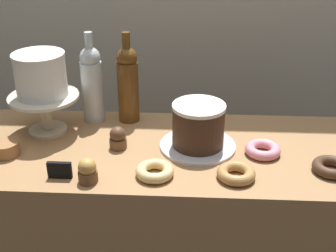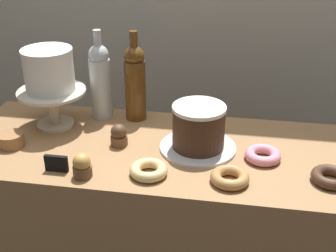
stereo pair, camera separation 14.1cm
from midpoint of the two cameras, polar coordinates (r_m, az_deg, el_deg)
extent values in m
cube|color=#997047|center=(1.71, 2.45, -15.96)|extent=(1.40, 0.53, 0.89)
cylinder|color=beige|center=(1.62, -11.82, 0.22)|extent=(0.13, 0.13, 0.01)
cylinder|color=beige|center=(1.59, -12.03, 2.23)|extent=(0.04, 0.04, 0.11)
cylinder|color=beige|center=(1.57, -12.24, 4.28)|extent=(0.24, 0.24, 0.01)
cylinder|color=white|center=(1.54, -12.50, 6.75)|extent=(0.17, 0.17, 0.13)
cylinder|color=white|center=(1.52, -12.78, 9.33)|extent=(0.17, 0.17, 0.01)
cylinder|color=silver|center=(1.45, 6.64, -2.80)|extent=(0.25, 0.25, 0.01)
cylinder|color=#3D2619|center=(1.41, 6.79, -0.35)|extent=(0.17, 0.17, 0.13)
cylinder|color=white|center=(1.38, 6.94, 2.24)|extent=(0.17, 0.17, 0.01)
cylinder|color=#5B3814|center=(1.60, -1.69, 4.55)|extent=(0.08, 0.08, 0.22)
sphere|color=#5B3814|center=(1.55, -1.75, 8.89)|extent=(0.07, 0.07, 0.07)
cylinder|color=#5B3814|center=(1.54, -1.78, 10.69)|extent=(0.03, 0.03, 0.08)
cylinder|color=#B2BCC1|center=(1.62, -6.14, 4.73)|extent=(0.08, 0.08, 0.22)
sphere|color=#B2BCC1|center=(1.58, -6.36, 9.01)|extent=(0.07, 0.07, 0.07)
cylinder|color=#B2BCC1|center=(1.56, -6.46, 10.78)|extent=(0.03, 0.03, 0.08)
cylinder|color=brown|center=(1.30, -7.87, -5.85)|extent=(0.06, 0.06, 0.03)
sphere|color=#CC9347|center=(1.29, -7.95, -4.68)|extent=(0.05, 0.05, 0.05)
cylinder|color=brown|center=(1.46, -3.55, -1.91)|extent=(0.06, 0.06, 0.03)
sphere|color=brown|center=(1.44, -3.58, -0.82)|extent=(0.05, 0.05, 0.05)
torus|color=#E0C17F|center=(1.30, 0.61, -5.77)|extent=(0.11, 0.11, 0.03)
torus|color=pink|center=(1.42, 14.86, -3.70)|extent=(0.11, 0.11, 0.03)
torus|color=#B27F47|center=(1.29, 11.05, -6.58)|extent=(0.11, 0.11, 0.03)
torus|color=#472D1E|center=(1.38, 22.94, -6.14)|extent=(0.11, 0.11, 0.03)
cylinder|color=olive|center=(1.52, -16.93, -2.33)|extent=(0.08, 0.08, 0.01)
cylinder|color=olive|center=(1.51, -16.98, -1.97)|extent=(0.08, 0.08, 0.01)
cylinder|color=olive|center=(1.51, -17.04, -1.60)|extent=(0.08, 0.08, 0.01)
cylinder|color=olive|center=(1.50, -17.09, -1.24)|extent=(0.08, 0.08, 0.01)
cube|color=black|center=(1.34, -11.22, -4.82)|extent=(0.07, 0.01, 0.05)
camera|label=1|loc=(0.07, -87.14, 1.46)|focal=47.58mm
camera|label=2|loc=(0.07, 92.86, -1.46)|focal=47.58mm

